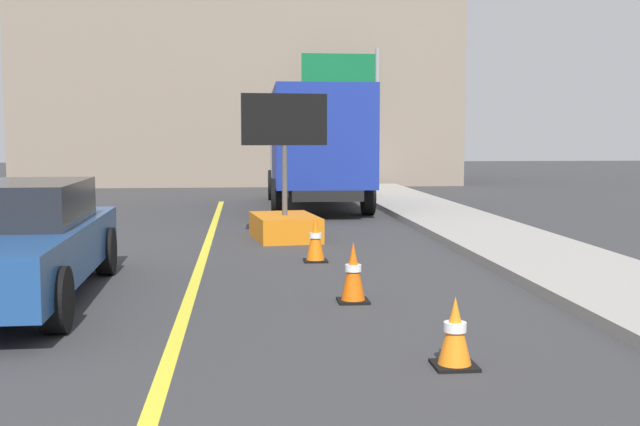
{
  "coord_description": "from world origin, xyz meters",
  "views": [
    {
      "loc": [
        0.65,
        0.65,
        1.92
      ],
      "look_at": [
        1.29,
        7.21,
        1.28
      ],
      "focal_mm": 44.49,
      "sensor_mm": 36.0,
      "label": 1
    }
  ],
  "objects_px": {
    "highway_guide_sign": "(356,93)",
    "traffic_cone_far_lane": "(353,273)",
    "traffic_cone_curbside": "(315,239)",
    "box_truck": "(316,143)",
    "arrow_board_trailer": "(285,213)",
    "pickup_car": "(3,241)",
    "traffic_cone_mid_lane": "(455,333)"
  },
  "relations": [
    {
      "from": "traffic_cone_mid_lane",
      "to": "box_truck",
      "type": "bearing_deg",
      "value": 89.21
    },
    {
      "from": "pickup_car",
      "to": "traffic_cone_far_lane",
      "type": "xyz_separation_m",
      "value": [
        4.06,
        -0.52,
        -0.35
      ]
    },
    {
      "from": "traffic_cone_mid_lane",
      "to": "traffic_cone_far_lane",
      "type": "xyz_separation_m",
      "value": [
        -0.48,
        2.66,
        0.05
      ]
    },
    {
      "from": "pickup_car",
      "to": "highway_guide_sign",
      "type": "height_order",
      "value": "highway_guide_sign"
    },
    {
      "from": "traffic_cone_far_lane",
      "to": "traffic_cone_curbside",
      "type": "bearing_deg",
      "value": 93.16
    },
    {
      "from": "arrow_board_trailer",
      "to": "highway_guide_sign",
      "type": "distance_m",
      "value": 13.98
    },
    {
      "from": "arrow_board_trailer",
      "to": "traffic_cone_far_lane",
      "type": "height_order",
      "value": "arrow_board_trailer"
    },
    {
      "from": "arrow_board_trailer",
      "to": "traffic_cone_curbside",
      "type": "distance_m",
      "value": 2.75
    },
    {
      "from": "traffic_cone_curbside",
      "to": "pickup_car",
      "type": "bearing_deg",
      "value": -147.44
    },
    {
      "from": "arrow_board_trailer",
      "to": "pickup_car",
      "type": "relative_size",
      "value": 0.54
    },
    {
      "from": "traffic_cone_mid_lane",
      "to": "traffic_cone_curbside",
      "type": "bearing_deg",
      "value": 96.55
    },
    {
      "from": "pickup_car",
      "to": "box_truck",
      "type": "bearing_deg",
      "value": 67.82
    },
    {
      "from": "arrow_board_trailer",
      "to": "highway_guide_sign",
      "type": "bearing_deg",
      "value": 76.42
    },
    {
      "from": "arrow_board_trailer",
      "to": "pickup_car",
      "type": "height_order",
      "value": "arrow_board_trailer"
    },
    {
      "from": "highway_guide_sign",
      "to": "arrow_board_trailer",
      "type": "bearing_deg",
      "value": -103.58
    },
    {
      "from": "box_truck",
      "to": "highway_guide_sign",
      "type": "relative_size",
      "value": 1.5
    },
    {
      "from": "pickup_car",
      "to": "traffic_cone_curbside",
      "type": "xyz_separation_m",
      "value": [
        3.89,
        2.48,
        -0.35
      ]
    },
    {
      "from": "traffic_cone_curbside",
      "to": "traffic_cone_mid_lane",
      "type": "bearing_deg",
      "value": -83.45
    },
    {
      "from": "box_truck",
      "to": "pickup_car",
      "type": "distance_m",
      "value": 12.61
    },
    {
      "from": "box_truck",
      "to": "highway_guide_sign",
      "type": "xyz_separation_m",
      "value": [
        2.03,
        6.86,
        1.7
      ]
    },
    {
      "from": "traffic_cone_far_lane",
      "to": "traffic_cone_mid_lane",
      "type": "bearing_deg",
      "value": -79.67
    },
    {
      "from": "pickup_car",
      "to": "traffic_cone_curbside",
      "type": "bearing_deg",
      "value": 32.56
    },
    {
      "from": "highway_guide_sign",
      "to": "traffic_cone_mid_lane",
      "type": "height_order",
      "value": "highway_guide_sign"
    },
    {
      "from": "traffic_cone_far_lane",
      "to": "traffic_cone_curbside",
      "type": "relative_size",
      "value": 0.99
    },
    {
      "from": "highway_guide_sign",
      "to": "traffic_cone_far_lane",
      "type": "xyz_separation_m",
      "value": [
        -2.72,
        -19.02,
        -3.08
      ]
    },
    {
      "from": "arrow_board_trailer",
      "to": "highway_guide_sign",
      "type": "height_order",
      "value": "highway_guide_sign"
    },
    {
      "from": "highway_guide_sign",
      "to": "traffic_cone_curbside",
      "type": "xyz_separation_m",
      "value": [
        -2.88,
        -16.01,
        -3.07
      ]
    },
    {
      "from": "pickup_car",
      "to": "traffic_cone_mid_lane",
      "type": "bearing_deg",
      "value": -35.01
    },
    {
      "from": "traffic_cone_curbside",
      "to": "traffic_cone_far_lane",
      "type": "bearing_deg",
      "value": -86.84
    },
    {
      "from": "traffic_cone_mid_lane",
      "to": "arrow_board_trailer",
      "type": "bearing_deg",
      "value": 96.65
    },
    {
      "from": "arrow_board_trailer",
      "to": "pickup_car",
      "type": "xyz_separation_m",
      "value": [
        -3.56,
        -5.21,
        0.22
      ]
    },
    {
      "from": "traffic_cone_mid_lane",
      "to": "traffic_cone_far_lane",
      "type": "relative_size",
      "value": 0.85
    }
  ]
}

